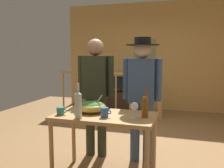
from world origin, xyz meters
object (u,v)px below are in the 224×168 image
object	(u,v)px
mug_teal	(61,111)
wine_glass	(134,107)
stair_railing	(124,89)
serving_table	(105,122)
person_standing_left	(96,88)
mug_blue	(105,112)
flat_screen_tv	(121,83)
wine_bottle_amber	(145,106)
person_standing_right	(142,89)
framed_picture	(144,49)
salad_bowl	(91,106)
tv_console	(121,101)
wine_bottle_clear	(78,104)

from	to	relation	value
mug_teal	wine_glass	bearing A→B (deg)	4.27
wine_glass	mug_teal	size ratio (longest dim) A/B	1.48
stair_railing	serving_table	xyz separation A→B (m)	(0.51, -2.93, 0.03)
wine_glass	person_standing_left	size ratio (longest dim) A/B	0.11
wine_glass	mug_blue	world-z (taller)	wine_glass
stair_railing	flat_screen_tv	xyz separation A→B (m)	(-0.25, 0.62, 0.08)
wine_glass	mug_blue	bearing A→B (deg)	-176.14
flat_screen_tv	stair_railing	bearing A→B (deg)	-68.00
stair_railing	wine_bottle_amber	xyz separation A→B (m)	(0.98, -2.92, 0.26)
flat_screen_tv	person_standing_right	distance (m)	3.18
framed_picture	flat_screen_tv	xyz separation A→B (m)	(-0.56, -0.32, -0.90)
framed_picture	salad_bowl	size ratio (longest dim) A/B	1.58
tv_console	mug_teal	bearing A→B (deg)	-85.89
serving_table	wine_bottle_clear	size ratio (longest dim) A/B	3.01
flat_screen_tv	person_standing_right	world-z (taller)	person_standing_right
wine_glass	wine_bottle_clear	bearing A→B (deg)	-165.47
wine_bottle_amber	mug_blue	bearing A→B (deg)	-164.25
mug_teal	serving_table	bearing A→B (deg)	17.52
framed_picture	mug_blue	distance (m)	4.07
framed_picture	salad_bowl	world-z (taller)	framed_picture
wine_bottle_amber	person_standing_left	distance (m)	0.99
stair_railing	tv_console	bearing A→B (deg)	111.04
person_standing_left	wine_bottle_clear	bearing A→B (deg)	96.39
wine_bottle_amber	person_standing_left	world-z (taller)	person_standing_left
wine_glass	wine_bottle_clear	xyz separation A→B (m)	(-0.59, -0.15, 0.03)
tv_console	stair_railing	bearing A→B (deg)	-68.96
tv_console	person_standing_left	distance (m)	3.12
person_standing_left	mug_teal	bearing A→B (deg)	76.84
wine_glass	wine_bottle_amber	xyz separation A→B (m)	(0.10, 0.10, 0.00)
flat_screen_tv	person_standing_left	xyz separation A→B (m)	(0.42, -2.97, 0.27)
wine_bottle_clear	wine_bottle_amber	size ratio (longest dim) A/B	1.22
wine_bottle_clear	person_standing_left	size ratio (longest dim) A/B	0.23
tv_console	serving_table	world-z (taller)	serving_table
tv_console	person_standing_right	distance (m)	3.28
framed_picture	wine_glass	world-z (taller)	framed_picture
framed_picture	wine_glass	size ratio (longest dim) A/B	3.07
serving_table	wine_bottle_amber	xyz separation A→B (m)	(0.47, 0.01, 0.23)
flat_screen_tv	wine_glass	world-z (taller)	wine_glass
wine_glass	person_standing_right	size ratio (longest dim) A/B	0.11
framed_picture	stair_railing	world-z (taller)	framed_picture
framed_picture	person_standing_right	distance (m)	3.39
salad_bowl	wine_bottle_clear	size ratio (longest dim) A/B	0.93
salad_bowl	person_standing_left	bearing A→B (deg)	105.15
serving_table	mug_teal	size ratio (longest dim) A/B	9.34
person_standing_right	person_standing_left	bearing A→B (deg)	1.27
person_standing_right	serving_table	bearing A→B (deg)	61.65
wine_bottle_amber	person_standing_right	distance (m)	0.60
framed_picture	wine_glass	xyz separation A→B (m)	(0.57, -3.97, -0.71)
framed_picture	wine_glass	distance (m)	4.07
framed_picture	person_standing_right	xyz separation A→B (m)	(0.53, -3.29, -0.61)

